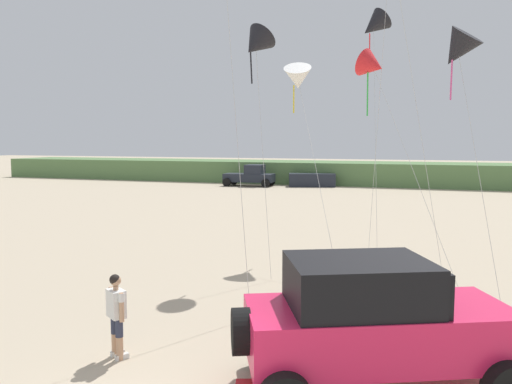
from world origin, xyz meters
The scene contains 10 objects.
dune_ridge centered at (2.71, 44.62, 1.05)m, with size 90.00×6.69×2.11m, color #567A47.
jeep centered at (2.96, 2.90, 1.20)m, with size 5.00×3.97×2.26m.
person_watching centered at (-1.89, 2.58, 0.94)m, with size 0.54×0.45×1.67m.
distant_pickup centered at (-11.99, 39.03, 0.94)m, with size 4.70×2.60×1.98m.
distant_sedan centered at (-6.45, 40.31, 0.60)m, with size 4.20×1.70×1.20m, color #1E232D.
kite_yellow_diamond centered at (4.45, 11.27, 6.96)m, with size 2.03×4.04×7.73m.
kite_purple_stunt centered at (1.22, 17.98, 9.26)m, with size 1.86×5.98×10.02m.
kite_black_sled centered at (-1.02, 13.28, 6.54)m, with size 3.27×5.89×7.17m.
kite_orange_streamer centered at (-1.73, 10.44, 7.34)m, with size 1.76×2.46×8.04m.
kite_white_parafoil centered at (1.84, 12.19, 6.73)m, with size 3.53×4.39×7.37m.
Camera 1 is at (3.76, -5.64, 4.23)m, focal length 35.86 mm.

